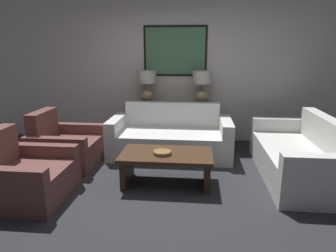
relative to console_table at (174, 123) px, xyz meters
The scene contains 11 objects.
ground_plane 2.10m from the console_table, 90.00° to the right, with size 20.00×20.00×0.00m, color #28282D.
back_wall 0.99m from the console_table, 90.00° to the left, with size 8.15×0.12×2.65m.
console_table is the anchor object (origin of this frame).
table_lamp_left 0.91m from the console_table, behind, with size 0.35×0.35×0.60m.
table_lamp_right 0.91m from the console_table, ahead, with size 0.35×0.35×0.60m.
couch_by_back_wall 0.71m from the console_table, 90.00° to the right, with size 1.98×0.93×0.84m.
couch_by_side 2.35m from the console_table, 37.37° to the right, with size 0.93×1.98×0.84m.
coffee_table 1.85m from the console_table, 88.51° to the right, with size 1.19×0.67×0.43m.
decorative_bowl 1.90m from the console_table, 89.86° to the right, with size 0.23×0.23×0.04m.
armchair_near_back_wall 2.05m from the console_table, 140.97° to the right, with size 0.91×0.94×0.83m.
armchair_near_camera 2.88m from the console_table, 123.47° to the right, with size 0.91×0.94×0.83m.
Camera 1 is at (0.43, -3.43, 1.73)m, focal length 32.00 mm.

